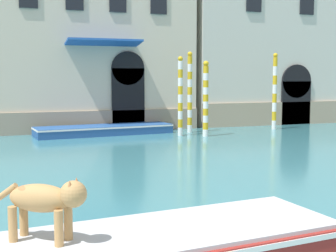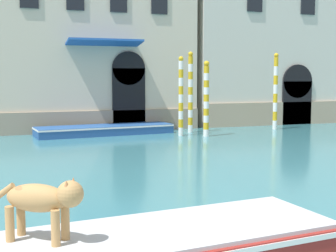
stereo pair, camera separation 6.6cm
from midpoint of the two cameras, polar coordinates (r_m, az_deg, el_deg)
The scene contains 6 objects.
dog_on_deck at distance 6.38m, azimuth -14.90°, elevation -8.66°, with size 1.12×0.85×0.86m.
boat_moored_near_palazzo at distance 23.82m, azimuth -7.85°, elevation -0.45°, with size 7.04×2.49×0.46m.
mooring_pole_0 at distance 24.37m, azimuth 2.59°, elevation 4.16°, with size 0.25×0.25×4.20m.
mooring_pole_1 at distance 22.81m, azimuth 4.53°, elevation 3.37°, with size 0.27×0.27×3.67m.
mooring_pole_2 at distance 26.47m, azimuth 12.80°, elevation 4.17°, with size 0.25×0.25×4.20m.
mooring_pole_3 at distance 23.03m, azimuth 1.43°, elevation 3.69°, with size 0.25×0.25×3.90m.
Camera 1 is at (-2.53, -2.53, 2.90)m, focal length 50.00 mm.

